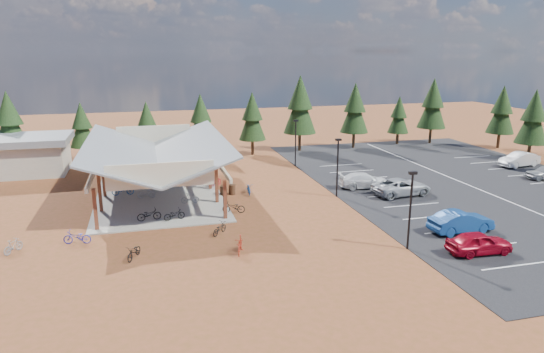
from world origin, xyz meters
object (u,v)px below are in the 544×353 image
at_px(lamp_post_2, 296,140).
at_px(trash_bin_0, 232,190).
at_px(bike_4, 174,214).
at_px(lamp_post_1, 338,163).
at_px(bike_5, 190,198).
at_px(bike_14, 249,188).
at_px(bike_pavilion, 157,151).
at_px(bike_0, 149,214).
at_px(bike_6, 187,180).
at_px(car_9, 519,159).
at_px(bike_11, 240,245).
at_px(car_1, 461,222).
at_px(trash_bin_1, 224,191).
at_px(bike_10, 77,237).
at_px(lamp_post_0, 411,205).
at_px(bike_9, 13,246).
at_px(bike_15, 215,181).
at_px(bike_12, 219,228).
at_px(bike_8, 134,252).
at_px(car_0, 479,243).
at_px(car_2, 402,187).
at_px(bike_16, 234,207).
at_px(car_3, 364,180).
at_px(bike_1, 146,193).
at_px(bike_3, 135,174).
at_px(bike_2, 123,190).
at_px(outbuilding, 14,155).

height_order(lamp_post_2, trash_bin_0, lamp_post_2).
bearing_deg(trash_bin_0, bike_4, -133.23).
height_order(lamp_post_1, bike_5, lamp_post_1).
bearing_deg(bike_14, lamp_post_2, 58.93).
relative_size(bike_pavilion, bike_0, 11.01).
relative_size(bike_6, car_9, 0.40).
distance_m(lamp_post_2, bike_11, 24.41).
xyz_separation_m(trash_bin_0, bike_5, (-3.89, -1.96, 0.09)).
distance_m(lamp_post_1, car_1, 11.70).
distance_m(bike_pavilion, lamp_post_2, 16.57).
xyz_separation_m(trash_bin_1, bike_10, (-11.12, -8.40, 0.02)).
height_order(bike_4, bike_11, bike_11).
distance_m(trash_bin_0, bike_11, 12.99).
bearing_deg(trash_bin_0, lamp_post_0, -59.78).
xyz_separation_m(bike_9, bike_15, (14.59, 12.13, 0.06)).
distance_m(bike_9, bike_12, 13.07).
bearing_deg(lamp_post_1, bike_14, 158.98).
relative_size(bike_8, car_0, 0.41).
xyz_separation_m(bike_6, bike_8, (-4.66, -15.71, -0.16)).
bearing_deg(bike_11, bike_5, 117.77).
relative_size(bike_15, car_1, 0.38).
relative_size(trash_bin_0, bike_0, 0.51).
relative_size(lamp_post_0, bike_15, 2.97).
distance_m(bike_12, car_2, 17.78).
distance_m(bike_pavilion, bike_15, 6.24).
bearing_deg(bike_6, car_0, -136.93).
height_order(bike_6, car_9, car_9).
relative_size(bike_9, car_9, 0.32).
bearing_deg(bike_16, bike_12, -4.99).
xyz_separation_m(lamp_post_1, bike_5, (-12.61, 1.02, -2.43)).
bearing_deg(bike_4, bike_15, -40.11).
xyz_separation_m(bike_8, bike_15, (7.20, 15.00, 0.07)).
distance_m(lamp_post_0, car_2, 12.50).
bearing_deg(car_3, bike_0, 109.57).
xyz_separation_m(bike_14, car_3, (10.76, -0.88, 0.23)).
height_order(bike_1, bike_3, bike_3).
height_order(bike_0, bike_12, bike_0).
xyz_separation_m(bike_8, bike_11, (6.44, -0.82, 0.11)).
height_order(bike_5, bike_12, bike_5).
bearing_deg(lamp_post_1, bike_9, -165.76).
height_order(bike_3, bike_8, bike_3).
relative_size(lamp_post_1, bike_15, 2.97).
height_order(lamp_post_0, car_9, lamp_post_0).
distance_m(lamp_post_0, car_9, 29.48).
xyz_separation_m(bike_2, car_9, (41.77, 0.50, 0.23)).
distance_m(bike_1, bike_5, 4.28).
relative_size(lamp_post_1, car_9, 1.09).
bearing_deg(lamp_post_0, lamp_post_1, 90.00).
bearing_deg(lamp_post_2, car_2, -66.53).
bearing_deg(outbuilding, trash_bin_1, -34.27).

